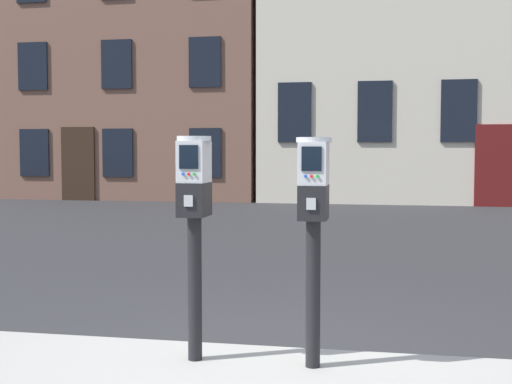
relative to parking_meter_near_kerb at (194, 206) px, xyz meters
The scene contains 4 objects.
ground_plane 1.23m from the parking_meter_near_kerb, 21.87° to the left, with size 160.00×160.00×0.00m, color #28282B.
parking_meter_near_kerb is the anchor object (origin of this frame).
parking_meter_twin_adjacent 0.75m from the parking_meter_near_kerb, ahead, with size 0.22×0.25×1.41m.
townhouse_brick_corner 18.36m from the parking_meter_near_kerb, 110.77° to the left, with size 7.68×5.15×9.93m.
Camera 1 is at (0.74, -4.37, 1.49)m, focal length 48.52 mm.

